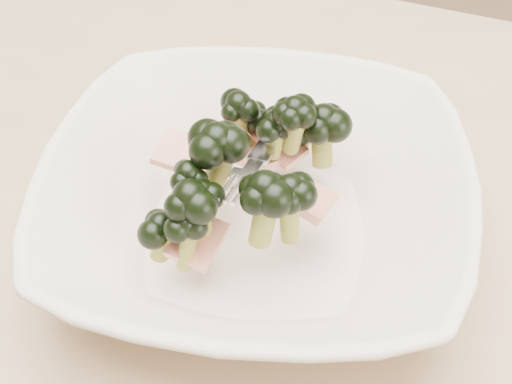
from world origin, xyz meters
TOP-DOWN VIEW (x-y plane):
  - dining_table at (0.00, 0.00)m, footprint 1.20×0.80m
  - broccoli_dish at (0.08, -0.01)m, footprint 0.38×0.38m

SIDE VIEW (x-z plane):
  - dining_table at x=0.00m, z-range 0.28..1.03m
  - broccoli_dish at x=0.08m, z-range 0.73..0.85m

